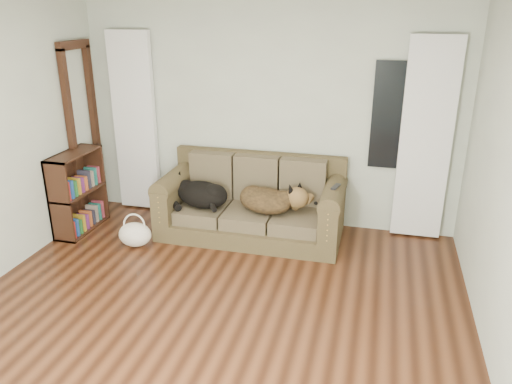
% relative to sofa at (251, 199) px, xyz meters
% --- Properties ---
extents(floor, '(5.00, 5.00, 0.00)m').
position_rel_sofa_xyz_m(floor, '(0.07, -1.97, -0.45)').
color(floor, black).
rests_on(floor, ground).
extents(wall_back, '(4.50, 0.04, 2.60)m').
position_rel_sofa_xyz_m(wall_back, '(0.07, 0.53, 0.85)').
color(wall_back, beige).
rests_on(wall_back, ground).
extents(curtain_left, '(0.55, 0.08, 2.25)m').
position_rel_sofa_xyz_m(curtain_left, '(-1.63, 0.45, 0.70)').
color(curtain_left, white).
rests_on(curtain_left, ground).
extents(curtain_right, '(0.55, 0.08, 2.25)m').
position_rel_sofa_xyz_m(curtain_right, '(1.87, 0.45, 0.70)').
color(curtain_right, white).
rests_on(curtain_right, ground).
extents(window_pane, '(0.50, 0.03, 1.20)m').
position_rel_sofa_xyz_m(window_pane, '(1.52, 0.50, 0.95)').
color(window_pane, black).
rests_on(window_pane, wall_back).
extents(door_casing, '(0.07, 0.60, 2.10)m').
position_rel_sofa_xyz_m(door_casing, '(-2.13, 0.07, 0.60)').
color(door_casing, '#311A10').
rests_on(door_casing, ground).
extents(sofa, '(2.09, 0.90, 0.85)m').
position_rel_sofa_xyz_m(sofa, '(0.00, 0.00, 0.00)').
color(sofa, '#3E2D1D').
rests_on(sofa, floor).
extents(dog_black_lab, '(0.81, 0.70, 0.29)m').
position_rel_sofa_xyz_m(dog_black_lab, '(-0.61, -0.08, 0.03)').
color(dog_black_lab, black).
rests_on(dog_black_lab, sofa).
extents(dog_shepherd, '(0.79, 0.68, 0.29)m').
position_rel_sofa_xyz_m(dog_shepherd, '(0.23, -0.07, 0.04)').
color(dog_shepherd, black).
rests_on(dog_shepherd, sofa).
extents(tv_remote, '(0.08, 0.17, 0.02)m').
position_rel_sofa_xyz_m(tv_remote, '(0.97, -0.10, 0.28)').
color(tv_remote, black).
rests_on(tv_remote, sofa).
extents(tote_bag, '(0.44, 0.38, 0.27)m').
position_rel_sofa_xyz_m(tote_bag, '(-1.19, -0.60, -0.29)').
color(tote_bag, silver).
rests_on(tote_bag, floor).
extents(bookshelf, '(0.31, 0.78, 0.96)m').
position_rel_sofa_xyz_m(bookshelf, '(-2.02, -0.35, 0.05)').
color(bookshelf, '#311A10').
rests_on(bookshelf, floor).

